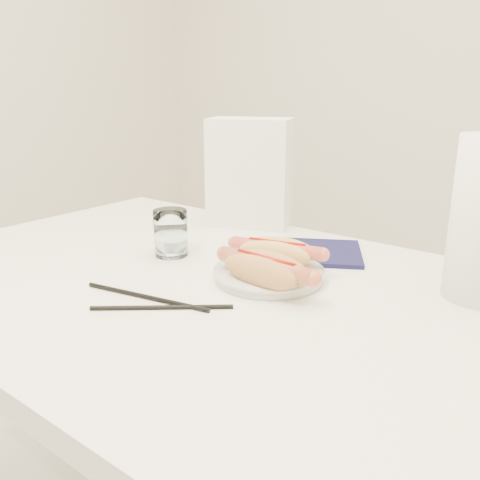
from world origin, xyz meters
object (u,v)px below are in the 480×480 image
Objects in this scene: hotdog_left at (277,252)px; napkin_box at (250,173)px; plate at (269,276)px; table at (198,307)px; hotdog_right at (266,270)px; water_glass at (171,233)px.

napkin_box is (-0.24, 0.24, 0.09)m from hotdog_left.
plate is 0.05m from hotdog_left.
napkin_box is (-0.25, 0.28, 0.12)m from plate.
table is at bearing -89.70° from napkin_box.
plate is 1.02× the size of hotdog_right.
hotdog_left is at bearing 49.77° from table.
table is 12.69× the size of water_glass.
plate is 1.10× the size of hotdog_left.
hotdog_right is 0.27m from water_glass.
plate is 0.24m from water_glass.
table is 0.17m from hotdog_right.
table is 6.38× the size of hotdog_right.
hotdog_left is 0.93× the size of hotdog_right.
water_glass reaches higher than hotdog_left.
hotdog_left is at bearing 106.23° from plate.
hotdog_left is 0.23m from water_glass.
table is 0.18m from water_glass.
table is 0.42m from napkin_box.
hotdog_left reaches higher than plate.
water_glass is at bearing -177.94° from plate.
napkin_box is at bearing 121.74° from hotdog_left.
plate is 0.06m from hotdog_right.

